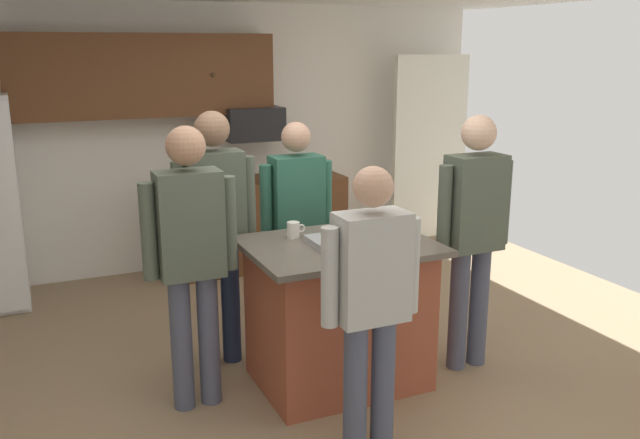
# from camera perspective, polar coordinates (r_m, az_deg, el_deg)

# --- Properties ---
(floor) EXTENTS (7.04, 7.04, 0.00)m
(floor) POSITION_cam_1_polar(r_m,az_deg,el_deg) (4.65, -2.42, -13.59)
(floor) COLOR #937A5B
(floor) RESTS_ON ground
(back_wall) EXTENTS (6.40, 0.10, 2.60)m
(back_wall) POSITION_cam_1_polar(r_m,az_deg,el_deg) (6.85, -11.31, 6.74)
(back_wall) COLOR white
(back_wall) RESTS_ON ground
(french_door_window_panel) EXTENTS (0.90, 0.06, 2.00)m
(french_door_window_panel) POSITION_cam_1_polar(r_m,az_deg,el_deg) (7.53, 9.25, 5.97)
(french_door_window_panel) COLOR white
(french_door_window_panel) RESTS_ON ground
(cabinet_run_upper) EXTENTS (2.40, 0.38, 0.75)m
(cabinet_run_upper) POSITION_cam_1_polar(r_m,az_deg,el_deg) (6.52, -14.67, 11.70)
(cabinet_run_upper) COLOR brown
(cabinet_run_lower) EXTENTS (1.80, 0.63, 0.90)m
(cabinet_run_lower) POSITION_cam_1_polar(r_m,az_deg,el_deg) (6.86, -5.48, -0.26)
(cabinet_run_lower) COLOR brown
(cabinet_run_lower) RESTS_ON ground
(microwave_over_range) EXTENTS (0.56, 0.40, 0.32)m
(microwave_over_range) POSITION_cam_1_polar(r_m,az_deg,el_deg) (6.70, -5.74, 8.08)
(microwave_over_range) COLOR black
(kitchen_island) EXTENTS (1.18, 0.92, 0.97)m
(kitchen_island) POSITION_cam_1_polar(r_m,az_deg,el_deg) (4.47, 1.59, -7.86)
(kitchen_island) COLOR #9E4C33
(kitchen_island) RESTS_ON ground
(person_guest_left) EXTENTS (0.57, 0.22, 1.60)m
(person_guest_left) POSITION_cam_1_polar(r_m,az_deg,el_deg) (3.57, 4.33, -6.36)
(person_guest_left) COLOR #4C5166
(person_guest_left) RESTS_ON ground
(person_guest_by_door) EXTENTS (0.57, 0.23, 1.76)m
(person_guest_by_door) POSITION_cam_1_polar(r_m,az_deg,el_deg) (4.63, 12.85, -0.46)
(person_guest_by_door) COLOR #4C5166
(person_guest_by_door) RESTS_ON ground
(person_guest_right) EXTENTS (0.57, 0.23, 1.78)m
(person_guest_right) POSITION_cam_1_polar(r_m,az_deg,el_deg) (4.61, -8.82, -0.15)
(person_guest_right) COLOR #232D4C
(person_guest_right) RESTS_ON ground
(person_elder_center) EXTENTS (0.57, 0.22, 1.66)m
(person_elder_center) POSITION_cam_1_polar(r_m,az_deg,el_deg) (5.04, -1.98, 0.29)
(person_elder_center) COLOR #232D4C
(person_elder_center) RESTS_ON ground
(person_host_foreground) EXTENTS (0.57, 0.23, 1.75)m
(person_host_foreground) POSITION_cam_1_polar(r_m,az_deg,el_deg) (4.07, -10.87, -2.50)
(person_host_foreground) COLOR #4C5166
(person_host_foreground) RESTS_ON ground
(glass_stout_tall) EXTENTS (0.07, 0.07, 0.16)m
(glass_stout_tall) POSITION_cam_1_polar(r_m,az_deg,el_deg) (4.31, 7.85, -1.01)
(glass_stout_tall) COLOR black
(glass_stout_tall) RESTS_ON kitchen_island
(mug_blue_stoneware) EXTENTS (0.13, 0.08, 0.10)m
(mug_blue_stoneware) POSITION_cam_1_polar(r_m,az_deg,el_deg) (4.05, 4.01, -2.40)
(mug_blue_stoneware) COLOR #4C6B99
(mug_blue_stoneware) RESTS_ON kitchen_island
(glass_pilsner) EXTENTS (0.07, 0.07, 0.16)m
(glass_pilsner) POSITION_cam_1_polar(r_m,az_deg,el_deg) (4.62, 4.62, 0.11)
(glass_pilsner) COLOR black
(glass_pilsner) RESTS_ON kitchen_island
(mug_ceramic_white) EXTENTS (0.13, 0.08, 0.11)m
(mug_ceramic_white) POSITION_cam_1_polar(r_m,az_deg,el_deg) (4.41, -2.24, -0.89)
(mug_ceramic_white) COLOR white
(mug_ceramic_white) RESTS_ON kitchen_island
(serving_tray) EXTENTS (0.44, 0.30, 0.04)m
(serving_tray) POSITION_cam_1_polar(r_m,az_deg,el_deg) (4.30, 2.04, -1.73)
(serving_tray) COLOR #B7B7BC
(serving_tray) RESTS_ON kitchen_island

